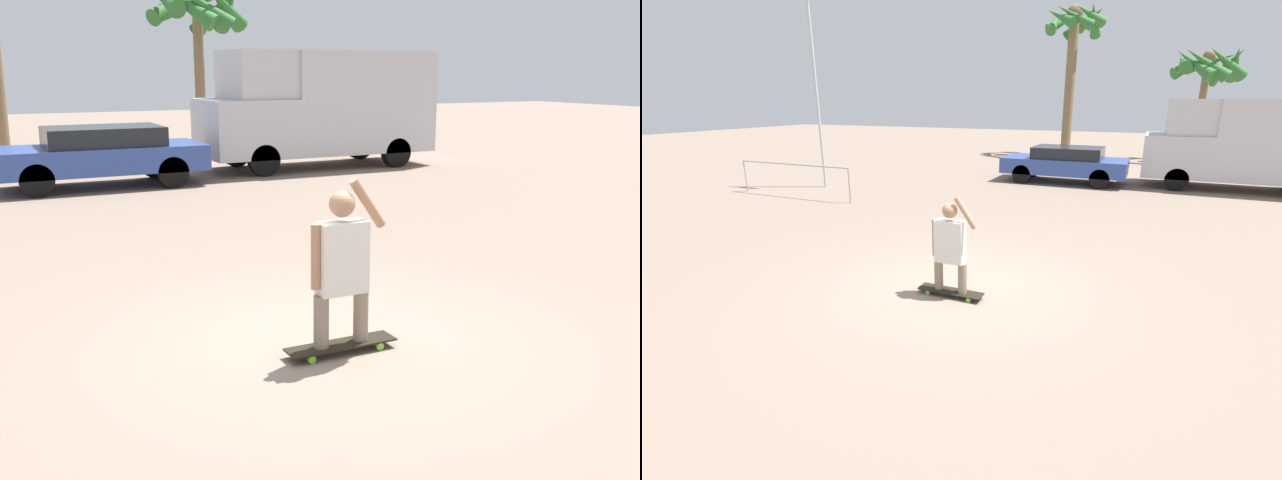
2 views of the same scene
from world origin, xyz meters
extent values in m
plane|color=gray|center=(0.00, 0.00, 0.00)|extent=(80.00, 80.00, 0.00)
cube|color=black|center=(0.01, -0.34, 0.08)|extent=(1.06, 0.26, 0.02)
cylinder|color=#66C633|center=(-0.34, -0.45, 0.04)|extent=(0.07, 0.03, 0.07)
cylinder|color=#66C633|center=(-0.34, -0.23, 0.04)|extent=(0.07, 0.03, 0.07)
cylinder|color=#66C633|center=(0.36, -0.45, 0.04)|extent=(0.07, 0.03, 0.07)
cylinder|color=#66C633|center=(0.36, -0.23, 0.04)|extent=(0.07, 0.03, 0.07)
cylinder|color=gray|center=(-0.20, -0.34, 0.33)|extent=(0.14, 0.14, 0.49)
cylinder|color=gray|center=(0.21, -0.34, 0.33)|extent=(0.14, 0.14, 0.49)
cube|color=silver|center=(0.01, -0.34, 0.91)|extent=(0.45, 0.22, 0.66)
sphere|color=#A37556|center=(0.01, -0.34, 1.40)|extent=(0.23, 0.23, 0.23)
cylinder|color=#A37556|center=(-0.25, -0.34, 0.94)|extent=(0.09, 0.09, 0.59)
cylinder|color=#A37556|center=(0.27, -0.34, 1.38)|extent=(0.38, 0.09, 0.48)
cylinder|color=black|center=(3.60, 10.38, 0.39)|extent=(0.78, 0.28, 0.78)
cylinder|color=black|center=(3.60, 12.39, 0.39)|extent=(0.78, 0.28, 0.78)
cube|color=#BCBCC1|center=(3.51, 11.39, 1.11)|extent=(2.15, 2.28, 1.44)
cube|color=black|center=(3.08, 11.39, 1.40)|extent=(0.04, 1.94, 0.72)
cube|color=#BCBCC1|center=(6.57, 11.39, 1.70)|extent=(3.99, 2.28, 2.63)
cube|color=#BCBCC1|center=(3.83, 11.39, 2.42)|extent=(1.50, 2.10, 1.19)
cylinder|color=black|center=(-1.67, 9.64, 0.35)|extent=(0.69, 0.22, 0.69)
cylinder|color=black|center=(-1.67, 11.34, 0.35)|extent=(0.69, 0.22, 0.69)
cylinder|color=black|center=(1.14, 9.64, 0.35)|extent=(0.69, 0.22, 0.69)
cylinder|color=black|center=(1.14, 11.34, 0.35)|extent=(0.69, 0.22, 0.69)
cube|color=#2D4793|center=(-0.27, 10.49, 0.63)|extent=(4.53, 1.92, 0.56)
cube|color=black|center=(-0.15, 10.49, 1.12)|extent=(2.49, 1.69, 0.42)
cylinder|color=brown|center=(4.70, 18.95, 2.49)|extent=(0.35, 0.35, 4.98)
sphere|color=brown|center=(4.70, 18.95, 4.98)|extent=(0.57, 0.57, 0.57)
cone|color=#2D6B2D|center=(5.80, 18.89, 4.63)|extent=(0.73, 2.23, 1.69)
cone|color=#2D6B2D|center=(5.57, 19.62, 4.57)|extent=(1.78, 2.05, 1.85)
cone|color=#2D6B2D|center=(4.86, 20.04, 4.81)|extent=(2.36, 0.95, 1.18)
cone|color=#2D6B2D|center=(4.12, 19.89, 4.71)|extent=(2.25, 1.71, 1.48)
cone|color=#2D6B2D|center=(3.60, 18.85, 4.78)|extent=(0.82, 2.34, 1.27)
cone|color=#2D6B2D|center=(4.05, 18.05, 4.62)|extent=(2.13, 1.78, 1.73)
cone|color=#2D6B2D|center=(4.55, 17.86, 4.60)|extent=(2.23, 0.91, 1.77)
cone|color=#2D6B2D|center=(5.35, 18.06, 4.63)|extent=(2.14, 1.80, 1.69)
cylinder|color=brown|center=(-1.84, 19.32, 3.67)|extent=(0.53, 0.53, 7.34)
sphere|color=brown|center=(-1.84, 19.32, 7.34)|extent=(0.86, 0.86, 0.86)
cone|color=#2D6B2D|center=(-0.83, 19.30, 6.95)|extent=(0.61, 1.94, 1.73)
cone|color=#2D6B2D|center=(-1.12, 20.03, 7.13)|extent=(1.88, 1.90, 1.23)
cone|color=#2D6B2D|center=(-1.66, 20.32, 6.98)|extent=(2.04, 0.92, 1.66)
cone|color=#2D6B2D|center=(-2.57, 20.03, 7.08)|extent=(1.85, 1.89, 1.38)
cone|color=#2D6B2D|center=(-2.86, 19.39, 7.01)|extent=(0.70, 2.05, 1.58)
cone|color=#2D6B2D|center=(-2.44, 18.50, 7.09)|extent=(2.02, 1.68, 1.34)
cone|color=#2D6B2D|center=(-1.66, 18.32, 7.04)|extent=(2.12, 0.92, 1.48)
cone|color=#2D6B2D|center=(-1.00, 18.75, 7.15)|extent=(1.65, 2.06, 1.16)
cylinder|color=#B7B7BC|center=(-7.95, 6.10, 3.40)|extent=(0.09, 0.09, 6.81)
cylinder|color=#99999E|center=(-7.67, 4.36, 1.05)|extent=(4.30, 0.05, 0.05)
cylinder|color=#99999E|center=(-9.81, 4.36, 0.53)|extent=(0.04, 0.04, 1.05)
cylinder|color=#99999E|center=(-5.52, 4.36, 0.53)|extent=(0.04, 0.04, 1.05)
camera|label=1|loc=(-2.91, -5.76, 2.54)|focal=40.00mm
camera|label=2|loc=(2.64, -5.95, 2.95)|focal=24.00mm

